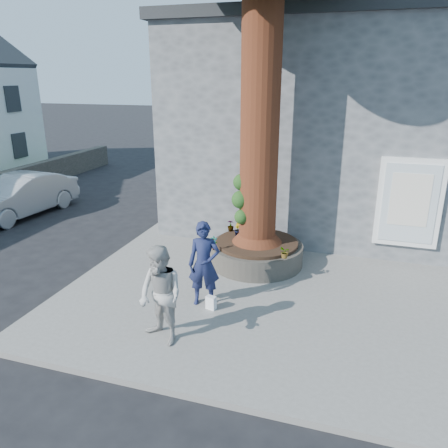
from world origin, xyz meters
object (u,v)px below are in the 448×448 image
(car_silver, at_px, (20,196))
(planter, at_px, (257,253))
(woman, at_px, (161,296))
(man, at_px, (204,264))

(car_silver, bearing_deg, planter, -6.23)
(woman, bearing_deg, car_silver, 170.59)
(woman, bearing_deg, man, 106.16)
(planter, bearing_deg, woman, -101.92)
(man, height_order, car_silver, man)
(car_silver, bearing_deg, man, -21.18)
(woman, xyz_separation_m, car_silver, (-8.02, 5.63, -0.31))
(man, relative_size, woman, 0.99)
(planter, height_order, car_silver, car_silver)
(woman, distance_m, car_silver, 9.80)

